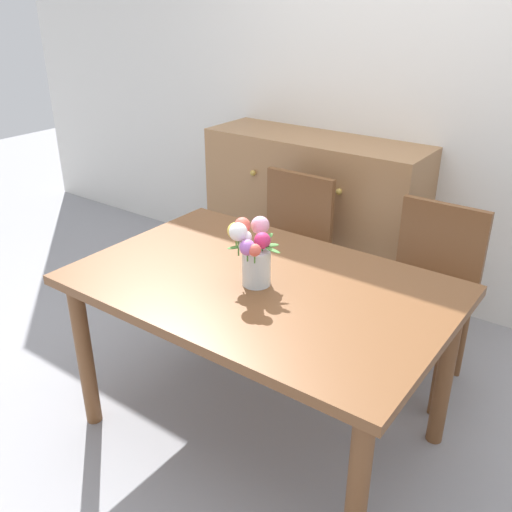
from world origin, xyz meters
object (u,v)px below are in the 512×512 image
(chair_right, at_px, (428,284))
(dresser, at_px, (312,215))
(dining_table, at_px, (261,302))
(chair_left, at_px, (288,243))
(flower_vase, at_px, (252,250))

(chair_right, xyz_separation_m, dresser, (-0.95, 0.51, -0.02))
(dining_table, bearing_deg, chair_left, 116.22)
(dining_table, bearing_deg, flower_vase, -117.07)
(dresser, bearing_deg, dining_table, -67.59)
(chair_right, bearing_deg, dining_table, 63.78)
(dining_table, distance_m, chair_left, 0.93)
(dining_table, xyz_separation_m, flower_vase, (-0.02, -0.04, 0.24))
(chair_left, distance_m, flower_vase, 1.02)
(chair_right, distance_m, flower_vase, 1.03)
(dining_table, relative_size, chair_left, 1.65)
(chair_left, relative_size, dresser, 0.64)
(chair_left, distance_m, dresser, 0.53)
(chair_right, xyz_separation_m, flower_vase, (-0.42, -0.86, 0.39))
(chair_right, bearing_deg, flower_vase, 63.74)
(chair_right, height_order, flower_vase, flower_vase)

